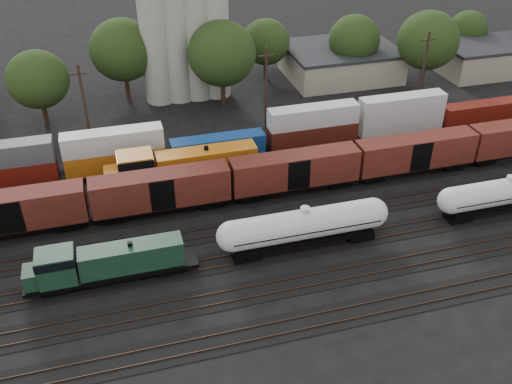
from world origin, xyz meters
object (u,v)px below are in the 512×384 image
object	(u,v)px
green_locomotive	(102,264)
grain_silo	(183,27)
orange_locomotive	(179,167)
tank_car_a	(304,226)

from	to	relation	value
green_locomotive	grain_silo	bearing A→B (deg)	69.72
orange_locomotive	tank_car_a	bearing A→B (deg)	-55.80
green_locomotive	grain_silo	size ratio (longest dim) A/B	0.55
orange_locomotive	grain_silo	size ratio (longest dim) A/B	0.68
orange_locomotive	grain_silo	bearing A→B (deg)	78.10
green_locomotive	grain_silo	world-z (taller)	grain_silo
tank_car_a	grain_silo	bearing A→B (deg)	96.56
green_locomotive	orange_locomotive	distance (m)	17.85
orange_locomotive	grain_silo	world-z (taller)	grain_silo
grain_silo	tank_car_a	bearing A→B (deg)	-83.44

